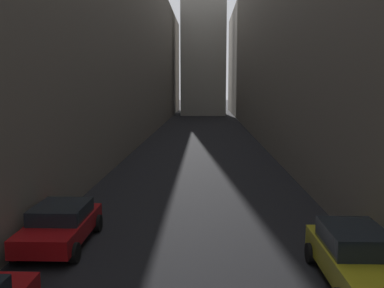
# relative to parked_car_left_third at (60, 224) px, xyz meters

# --- Properties ---
(ground_plane) EXTENTS (264.00, 264.00, 0.00)m
(ground_plane) POSITION_rel_parked_car_left_third_xyz_m (4.40, 28.92, -0.72)
(ground_plane) COLOR black
(building_block_left) EXTENTS (14.88, 108.00, 18.78)m
(building_block_left) POSITION_rel_parked_car_left_third_xyz_m (-8.54, 30.92, 8.67)
(building_block_left) COLOR #60594F
(building_block_left) RESTS_ON ground
(building_block_right) EXTENTS (15.84, 108.00, 19.41)m
(building_block_right) POSITION_rel_parked_car_left_third_xyz_m (17.82, 30.92, 8.98)
(building_block_right) COLOR #60594F
(building_block_right) RESTS_ON ground
(parked_car_left_third) EXTENTS (2.02, 4.17, 1.35)m
(parked_car_left_third) POSITION_rel_parked_car_left_third_xyz_m (0.00, 0.00, 0.00)
(parked_car_left_third) COLOR maroon
(parked_car_left_third) RESTS_ON ground
(parked_car_right_third) EXTENTS (1.88, 4.33, 1.52)m
(parked_car_right_third) POSITION_rel_parked_car_left_third_xyz_m (8.80, -2.66, 0.06)
(parked_car_right_third) COLOR #A59919
(parked_car_right_third) RESTS_ON ground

